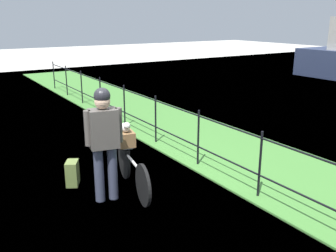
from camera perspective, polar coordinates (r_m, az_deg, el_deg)
The scene contains 9 objects.
ground_plane at distance 6.02m, azimuth -10.00°, elevation -9.58°, with size 60.00×60.00×0.00m, color beige.
grass_strip at distance 7.46m, azimuth 10.65°, elevation -4.30°, with size 27.00×2.40×0.03m, color #478438.
iron_fence at distance 6.67m, azimuth 4.67°, elevation -1.25°, with size 18.04×0.04×1.04m.
bicycle_main at distance 5.83m, azimuth -5.46°, elevation -6.74°, with size 1.63×0.37×0.62m.
wooden_crate at distance 6.02m, azimuth -6.56°, elevation -1.86°, with size 0.37×0.25×0.23m, color brown.
terrier_dog at distance 5.94m, azimuth -6.56°, elevation -0.15°, with size 0.32×0.19×0.18m.
cyclist_person at distance 5.34m, azimuth -9.78°, elevation -1.38°, with size 0.33×0.53×1.68m.
backpack_on_paving at distance 6.21m, azimuth -14.43°, elevation -7.01°, with size 0.28×0.18×0.40m, color olive.
mooring_bollard at distance 8.89m, azimuth -8.99°, elevation 0.32°, with size 0.20×0.20×0.38m, color #38383D.
Camera 1 is at (5.05, -2.00, 2.60)m, focal length 39.79 mm.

